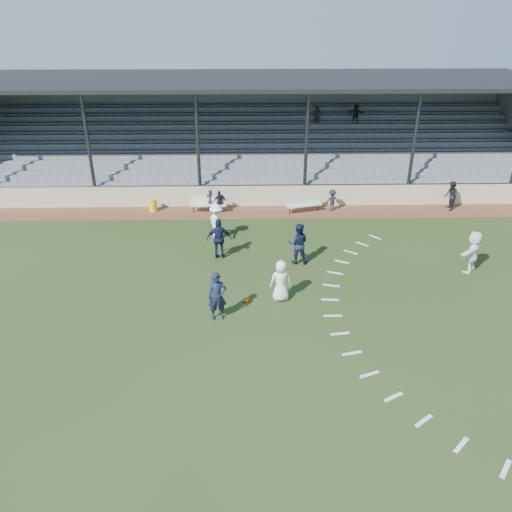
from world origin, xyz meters
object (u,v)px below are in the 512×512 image
(bench_right, at_px, (304,202))
(trash_bin, at_px, (153,205))
(official, at_px, (451,196))
(bench_left, at_px, (208,202))
(player_navy_lead, at_px, (217,296))
(football, at_px, (246,300))
(player_white_lead, at_px, (281,281))

(bench_right, bearing_deg, trash_bin, 162.81)
(bench_right, bearing_deg, official, -14.44)
(bench_left, height_order, player_navy_lead, player_navy_lead)
(trash_bin, distance_m, player_navy_lead, 11.60)
(football, distance_m, player_white_lead, 1.56)
(bench_left, distance_m, player_navy_lead, 10.74)
(official, bearing_deg, bench_right, -87.38)
(trash_bin, distance_m, player_white_lead, 11.61)
(player_white_lead, bearing_deg, bench_left, -75.36)
(football, relative_size, player_navy_lead, 0.12)
(bench_right, bearing_deg, player_navy_lead, -127.70)
(bench_left, height_order, trash_bin, bench_left)
(football, xyz_separation_m, official, (11.59, 9.57, 0.74))
(trash_bin, xyz_separation_m, player_navy_lead, (4.15, -10.82, 0.56))
(bench_left, distance_m, bench_right, 5.35)
(bench_right, height_order, trash_bin, bench_right)
(bench_left, xyz_separation_m, player_navy_lead, (1.00, -10.69, 0.37))
(bench_right, distance_m, official, 8.31)
(bench_right, height_order, football, bench_right)
(player_white_lead, bearing_deg, official, -142.73)
(trash_bin, bearing_deg, bench_right, -1.87)
(bench_right, relative_size, football, 9.15)
(bench_left, distance_m, trash_bin, 3.15)
(bench_right, distance_m, trash_bin, 8.50)
(bench_right, xyz_separation_m, football, (-3.28, -9.45, -0.47))
(player_navy_lead, bearing_deg, football, 35.78)
(bench_right, distance_m, player_white_lead, 9.48)
(football, height_order, player_white_lead, player_white_lead)
(player_white_lead, relative_size, player_navy_lead, 0.90)
(bench_left, xyz_separation_m, player_white_lead, (3.42, -9.42, 0.27))
(bench_left, bearing_deg, trash_bin, 178.80)
(bench_left, xyz_separation_m, bench_right, (5.35, -0.14, 0.00))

